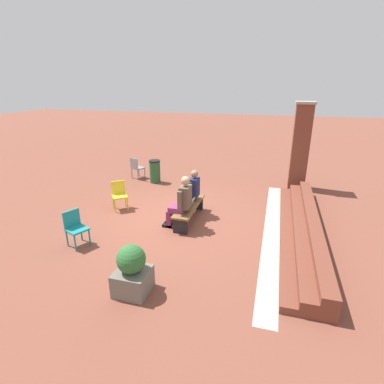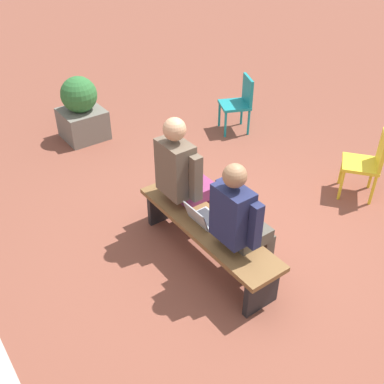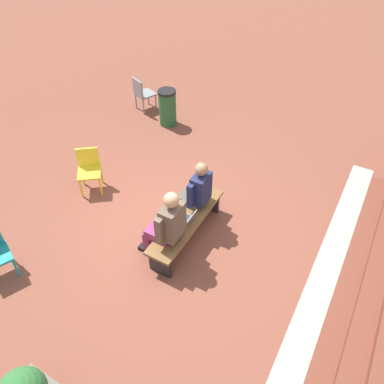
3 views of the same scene
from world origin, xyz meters
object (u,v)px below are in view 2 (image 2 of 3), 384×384
object	(u,v)px
person_adult	(185,175)
laptop	(203,218)
plastic_chair_by_pillar	(369,161)
person_student	(241,221)
planter	(81,110)
bench	(207,231)
plastic_chair_foreground	(240,101)

from	to	relation	value
person_adult	laptop	xyz separation A→B (m)	(-0.42, 0.08, -0.24)
laptop	plastic_chair_by_pillar	world-z (taller)	plastic_chair_by_pillar
person_student	person_adult	world-z (taller)	person_adult
plastic_chair_by_pillar	planter	xyz separation A→B (m)	(3.39, 2.11, -0.04)
planter	person_student	bearing A→B (deg)	179.00
bench	person_adult	xyz separation A→B (m)	(0.47, -0.07, 0.39)
person_adult	plastic_chair_by_pillar	distance (m)	2.29
bench	planter	xyz separation A→B (m)	(3.16, -0.13, 0.08)
plastic_chair_foreground	planter	distance (m)	2.34
plastic_chair_foreground	person_adult	bearing A→B (deg)	126.06
laptop	planter	xyz separation A→B (m)	(3.11, -0.14, -0.06)
person_student	laptop	size ratio (longest dim) A/B	4.17
bench	planter	bearing A→B (deg)	-2.34
person_adult	plastic_chair_foreground	xyz separation A→B (m)	(1.52, -2.08, -0.26)
plastic_chair_by_pillar	person_adult	bearing A→B (deg)	72.25
bench	plastic_chair_foreground	xyz separation A→B (m)	(1.99, -2.16, 0.13)
bench	person_student	world-z (taller)	person_student
person_adult	laptop	size ratio (longest dim) A/B	4.40
plastic_chair_by_pillar	planter	bearing A→B (deg)	31.86
plastic_chair_by_pillar	planter	world-z (taller)	planter
person_student	person_adult	xyz separation A→B (m)	(0.86, -0.00, 0.03)
laptop	bench	bearing A→B (deg)	-166.40
laptop	planter	bearing A→B (deg)	-2.60
person_adult	planter	xyz separation A→B (m)	(2.70, -0.06, -0.31)
person_adult	laptop	bearing A→B (deg)	168.78
bench	laptop	distance (m)	0.15
plastic_chair_by_pillar	bench	bearing A→B (deg)	84.29
bench	plastic_chair_by_pillar	distance (m)	2.25
bench	person_adult	distance (m)	0.61
person_student	plastic_chair_by_pillar	size ratio (longest dim) A/B	1.59
person_student	planter	distance (m)	3.57
person_student	person_adult	size ratio (longest dim) A/B	0.95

